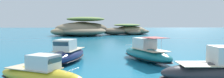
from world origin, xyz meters
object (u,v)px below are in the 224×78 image
(motorboat_yellow, at_px, (40,74))
(islet_small, at_px, (128,30))
(islet_large, at_px, (81,29))
(motorboat_teal, at_px, (146,53))
(motorboat_charcoal, at_px, (223,71))
(motorboat_navy, at_px, (67,55))

(motorboat_yellow, bearing_deg, islet_small, 78.78)
(islet_large, bearing_deg, motorboat_teal, -75.74)
(motorboat_yellow, distance_m, motorboat_charcoal, 14.64)
(islet_large, height_order, islet_small, islet_large)
(motorboat_yellow, relative_size, motorboat_teal, 0.81)
(islet_small, xyz_separation_m, motorboat_teal, (-4.19, -62.95, -0.64))
(islet_small, bearing_deg, motorboat_charcoal, -89.92)
(motorboat_charcoal, xyz_separation_m, motorboat_teal, (-4.30, 10.39, -0.02))
(islet_large, distance_m, motorboat_yellow, 69.63)
(motorboat_charcoal, bearing_deg, motorboat_teal, 112.46)
(islet_small, distance_m, motorboat_charcoal, 73.35)
(islet_large, bearing_deg, motorboat_yellow, -86.13)
(islet_small, relative_size, motorboat_navy, 2.37)
(islet_large, height_order, motorboat_teal, islet_large)
(islet_large, relative_size, motorboat_charcoal, 3.15)
(motorboat_yellow, bearing_deg, motorboat_teal, 44.85)
(motorboat_yellow, height_order, motorboat_navy, motorboat_navy)
(motorboat_charcoal, bearing_deg, motorboat_navy, 145.86)
(motorboat_yellow, height_order, motorboat_teal, motorboat_teal)
(motorboat_yellow, distance_m, motorboat_teal, 14.58)
(islet_small, height_order, motorboat_yellow, islet_small)
(motorboat_navy, xyz_separation_m, motorboat_teal, (9.95, 0.73, 0.03))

